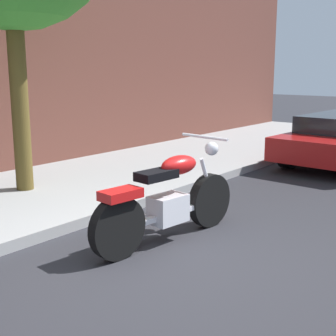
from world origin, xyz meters
name	(u,v)px	position (x,y,z in m)	size (l,w,h in m)	color
ground_plane	(164,265)	(0.00, 0.00, 0.00)	(60.00, 60.00, 0.00)	#28282D
motorcycle	(168,201)	(0.57, 0.41, 0.48)	(2.17, 0.70, 1.17)	black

